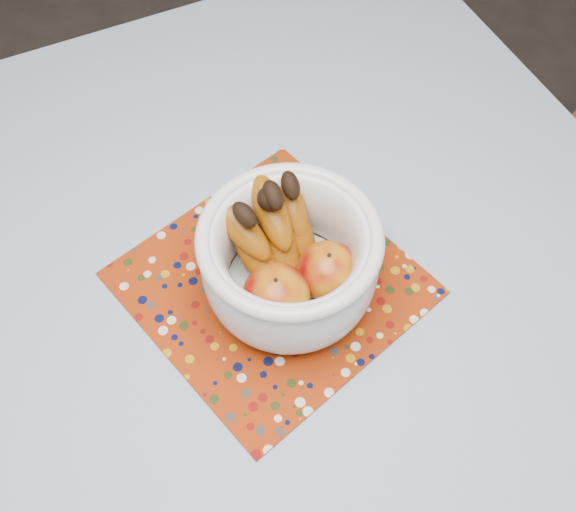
{
  "coord_description": "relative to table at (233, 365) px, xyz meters",
  "views": [
    {
      "loc": [
        -0.09,
        -0.38,
        1.56
      ],
      "look_at": [
        0.1,
        0.03,
        0.84
      ],
      "focal_mm": 42.0,
      "sensor_mm": 36.0,
      "label": 1
    }
  ],
  "objects": [
    {
      "name": "table",
      "position": [
        0.0,
        0.0,
        0.0
      ],
      "size": [
        1.2,
        1.2,
        0.75
      ],
      "color": "brown",
      "rests_on": "ground"
    },
    {
      "name": "tablecloth",
      "position": [
        0.0,
        0.0,
        0.08
      ],
      "size": [
        1.32,
        1.32,
        0.01
      ],
      "primitive_type": "cube",
      "color": "#6583A8",
      "rests_on": "table"
    },
    {
      "name": "placemat",
      "position": [
        0.09,
        0.05,
        0.09
      ],
      "size": [
        0.43,
        0.43,
        0.0
      ],
      "primitive_type": "cube",
      "rotation": [
        0.0,
        0.0,
        0.28
      ],
      "color": "maroon",
      "rests_on": "tablecloth"
    },
    {
      "name": "fruit_bowl",
      "position": [
        0.1,
        0.04,
        0.17
      ],
      "size": [
        0.23,
        0.24,
        0.17
      ],
      "color": "silver",
      "rests_on": "placemat"
    }
  ]
}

